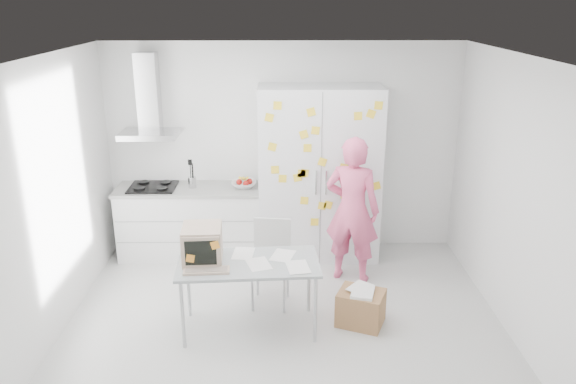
{
  "coord_description": "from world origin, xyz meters",
  "views": [
    {
      "loc": [
        -0.03,
        -5.03,
        3.2
      ],
      "look_at": [
        0.05,
        0.65,
        1.22
      ],
      "focal_mm": 35.0,
      "sensor_mm": 36.0,
      "label": 1
    }
  ],
  "objects_px": {
    "chair": "(271,257)",
    "cardboard_box": "(361,307)",
    "desk": "(219,253)",
    "person": "(352,210)"
  },
  "relations": [
    {
      "from": "cardboard_box",
      "to": "desk",
      "type": "bearing_deg",
      "value": -177.92
    },
    {
      "from": "person",
      "to": "cardboard_box",
      "type": "distance_m",
      "value": 1.21
    },
    {
      "from": "chair",
      "to": "person",
      "type": "bearing_deg",
      "value": 36.01
    },
    {
      "from": "desk",
      "to": "chair",
      "type": "distance_m",
      "value": 0.79
    },
    {
      "from": "chair",
      "to": "cardboard_box",
      "type": "height_order",
      "value": "chair"
    },
    {
      "from": "desk",
      "to": "cardboard_box",
      "type": "height_order",
      "value": "desk"
    },
    {
      "from": "person",
      "to": "cardboard_box",
      "type": "xyz_separation_m",
      "value": [
        -0.01,
        -1.0,
        -0.69
      ]
    },
    {
      "from": "cardboard_box",
      "to": "person",
      "type": "bearing_deg",
      "value": 89.61
    },
    {
      "from": "desk",
      "to": "cardboard_box",
      "type": "bearing_deg",
      "value": -1.34
    },
    {
      "from": "chair",
      "to": "cardboard_box",
      "type": "bearing_deg",
      "value": -20.43
    }
  ]
}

